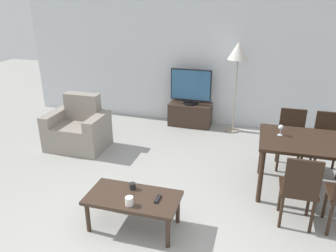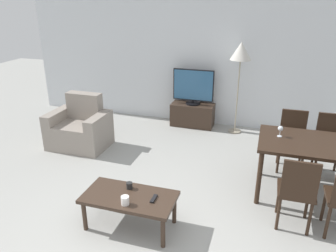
# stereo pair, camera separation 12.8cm
# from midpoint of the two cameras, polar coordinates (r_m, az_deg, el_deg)

# --- Properties ---
(wall_back) EXTENTS (7.82, 0.06, 2.70)m
(wall_back) POSITION_cam_midpoint_polar(r_m,az_deg,el_deg) (6.52, 6.92, 11.83)
(wall_back) COLOR silver
(wall_back) RESTS_ON ground_plane
(armchair) EXTENTS (0.98, 0.71, 0.90)m
(armchair) POSITION_cam_midpoint_polar(r_m,az_deg,el_deg) (5.84, -15.97, -0.64)
(armchair) COLOR gray
(armchair) RESTS_ON ground_plane
(tv_stand) EXTENTS (0.84, 0.39, 0.45)m
(tv_stand) POSITION_cam_midpoint_polar(r_m,az_deg,el_deg) (6.61, 3.32, 2.01)
(tv_stand) COLOR #38281E
(tv_stand) RESTS_ON ground_plane
(tv) EXTENTS (0.80, 0.28, 0.69)m
(tv) POSITION_cam_midpoint_polar(r_m,az_deg,el_deg) (6.44, 3.43, 6.84)
(tv) COLOR black
(tv) RESTS_ON tv_stand
(coffee_table) EXTENTS (1.03, 0.53, 0.41)m
(coffee_table) POSITION_cam_midpoint_polar(r_m,az_deg,el_deg) (3.74, -7.10, -12.68)
(coffee_table) COLOR #38281E
(coffee_table) RESTS_ON ground_plane
(dining_table) EXTENTS (1.44, 0.87, 0.77)m
(dining_table) POSITION_cam_midpoint_polar(r_m,az_deg,el_deg) (4.52, 23.91, -3.44)
(dining_table) COLOR black
(dining_table) RESTS_ON ground_plane
(dining_chair_near) EXTENTS (0.40, 0.40, 0.89)m
(dining_chair_near) POSITION_cam_midpoint_polar(r_m,az_deg,el_deg) (3.91, 21.07, -9.98)
(dining_chair_near) COLOR black
(dining_chair_near) RESTS_ON ground_plane
(dining_chair_far) EXTENTS (0.40, 0.40, 0.89)m
(dining_chair_far) POSITION_cam_midpoint_polar(r_m,az_deg,el_deg) (5.30, 25.38, -2.13)
(dining_chair_far) COLOR black
(dining_chair_far) RESTS_ON ground_plane
(dining_chair_far_left) EXTENTS (0.40, 0.40, 0.89)m
(dining_chair_far_left) POSITION_cam_midpoint_polar(r_m,az_deg,el_deg) (5.23, 19.99, -1.60)
(dining_chair_far_left) COLOR black
(dining_chair_far_left) RESTS_ON ground_plane
(floor_lamp) EXTENTS (0.38, 0.38, 1.71)m
(floor_lamp) POSITION_cam_midpoint_polar(r_m,az_deg,el_deg) (6.09, 11.55, 12.21)
(floor_lamp) COLOR gray
(floor_lamp) RESTS_ON ground_plane
(remote_primary) EXTENTS (0.04, 0.15, 0.02)m
(remote_primary) POSITION_cam_midpoint_polar(r_m,az_deg,el_deg) (3.63, -2.84, -12.56)
(remote_primary) COLOR black
(remote_primary) RESTS_ON coffee_table
(cup_white_near) EXTENTS (0.07, 0.07, 0.08)m
(cup_white_near) POSITION_cam_midpoint_polar(r_m,az_deg,el_deg) (3.82, -7.17, -10.35)
(cup_white_near) COLOR black
(cup_white_near) RESTS_ON coffee_table
(cup_colored_far) EXTENTS (0.09, 0.09, 0.10)m
(cup_colored_far) POSITION_cam_midpoint_polar(r_m,az_deg,el_deg) (3.56, -7.80, -12.84)
(cup_colored_far) COLOR white
(cup_colored_far) RESTS_ON coffee_table
(wine_glass_right) EXTENTS (0.07, 0.07, 0.15)m
(wine_glass_right) POSITION_cam_midpoint_polar(r_m,az_deg,el_deg) (4.45, 18.28, -0.34)
(wine_glass_right) COLOR silver
(wine_glass_right) RESTS_ON dining_table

